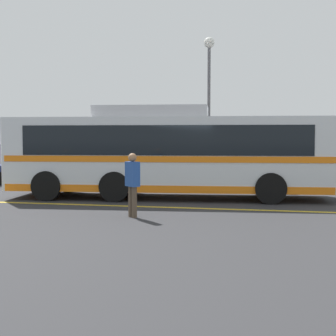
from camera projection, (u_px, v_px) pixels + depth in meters
ground_plane at (179, 198)px, 16.24m from camera, size 220.00×220.00×0.00m
lane_strip_0 at (153, 207)px, 14.23m from camera, size 30.98×0.20×0.01m
curb_strip at (189, 183)px, 21.01m from camera, size 38.98×0.36×0.15m
transit_bus at (167, 152)px, 16.28m from camera, size 11.46×3.57×3.18m
parked_car_1 at (39, 170)px, 21.02m from camera, size 4.77×1.79×1.27m
pedestrian_0 at (133, 181)px, 12.35m from camera, size 0.46×0.45×1.70m
street_lamp at (209, 80)px, 21.42m from camera, size 0.49×0.49×6.68m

